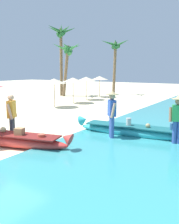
# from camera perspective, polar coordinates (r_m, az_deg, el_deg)

# --- Properties ---
(ground_plane) EXTENTS (80.00, 80.00, 0.00)m
(ground_plane) POSITION_cam_1_polar(r_m,az_deg,el_deg) (8.96, -20.48, -6.68)
(ground_plane) COLOR beige
(boat_red_foreground) EXTENTS (4.63, 1.72, 0.70)m
(boat_red_foreground) POSITION_cam_1_polar(r_m,az_deg,el_deg) (8.35, -18.99, -6.03)
(boat_red_foreground) COLOR red
(boat_red_foreground) RESTS_ON ground
(boat_cyan_midground) EXTENTS (4.61, 1.13, 0.71)m
(boat_cyan_midground) POSITION_cam_1_polar(r_m,az_deg,el_deg) (9.05, 10.43, -4.45)
(boat_cyan_midground) COLOR #33B2BC
(boat_cyan_midground) RESTS_ON ground
(person_vendor_hatted) EXTENTS (0.52, 0.53, 1.77)m
(person_vendor_hatted) POSITION_cam_1_polar(r_m,az_deg,el_deg) (8.43, 5.31, 0.07)
(person_vendor_hatted) COLOR #3D5BA8
(person_vendor_hatted) RESTS_ON ground
(person_tourist_customer) EXTENTS (0.45, 0.58, 1.63)m
(person_tourist_customer) POSITION_cam_1_polar(r_m,az_deg,el_deg) (8.98, -17.95, -0.49)
(person_tourist_customer) COLOR #333842
(person_tourist_customer) RESTS_ON ground
(person_vendor_assistant) EXTENTS (0.58, 0.44, 1.69)m
(person_vendor_assistant) POSITION_cam_1_polar(r_m,az_deg,el_deg) (8.22, 20.18, -1.09)
(person_vendor_assistant) COLOR #3D5BA8
(person_vendor_assistant) RESTS_ON ground
(parasol_row_0) EXTENTS (1.60, 1.60, 1.91)m
(parasol_row_0) POSITION_cam_1_polar(r_m,az_deg,el_deg) (16.16, -8.40, 7.27)
(parasol_row_0) COLOR #8E6B47
(parasol_row_0) RESTS_ON ground
(parasol_row_1) EXTENTS (1.60, 1.60, 1.91)m
(parasol_row_1) POSITION_cam_1_polar(r_m,az_deg,el_deg) (18.08, -3.93, 7.62)
(parasol_row_1) COLOR #8E6B47
(parasol_row_1) RESTS_ON ground
(parasol_row_2) EXTENTS (1.60, 1.60, 1.91)m
(parasol_row_2) POSITION_cam_1_polar(r_m,az_deg,el_deg) (20.08, -0.80, 7.87)
(parasol_row_2) COLOR #8E6B47
(parasol_row_2) RESTS_ON ground
(parasol_row_3) EXTENTS (1.60, 1.60, 1.91)m
(parasol_row_3) POSITION_cam_1_polar(r_m,az_deg,el_deg) (22.21, 2.39, 8.06)
(parasol_row_3) COLOR #8E6B47
(parasol_row_3) RESTS_ON ground
(palm_tree_tall_inland) EXTENTS (2.49, 2.87, 6.62)m
(palm_tree_tall_inland) POSITION_cam_1_polar(r_m,az_deg,el_deg) (23.80, -6.76, 16.92)
(palm_tree_tall_inland) COLOR brown
(palm_tree_tall_inland) RESTS_ON ground
(palm_tree_leaning_seaward) EXTENTS (2.70, 2.57, 5.49)m
(palm_tree_leaning_seaward) POSITION_cam_1_polar(r_m,az_deg,el_deg) (24.54, 6.19, 14.26)
(palm_tree_leaning_seaward) COLOR brown
(palm_tree_leaning_seaward) RESTS_ON ground
(palm_tree_mid_cluster) EXTENTS (2.65, 2.74, 5.02)m
(palm_tree_mid_cluster) POSITION_cam_1_polar(r_m,az_deg,el_deg) (22.82, -5.25, 13.61)
(palm_tree_mid_cluster) COLOR brown
(palm_tree_mid_cluster) RESTS_ON ground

